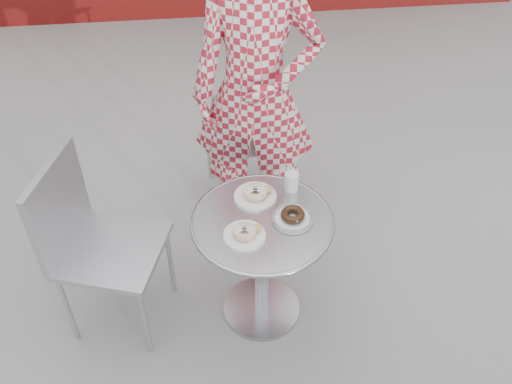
{
  "coord_description": "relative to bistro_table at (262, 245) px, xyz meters",
  "views": [
    {
      "loc": [
        -0.27,
        -1.82,
        2.49
      ],
      "look_at": [
        -0.05,
        0.12,
        0.74
      ],
      "focal_mm": 40.0,
      "sensor_mm": 36.0,
      "label": 1
    }
  ],
  "objects": [
    {
      "name": "plate_near",
      "position": [
        -0.09,
        -0.09,
        0.18
      ],
      "size": [
        0.19,
        0.19,
        0.05
      ],
      "rotation": [
        0.0,
        0.0,
        -0.09
      ],
      "color": "white",
      "rests_on": "bistro_table"
    },
    {
      "name": "chair_left",
      "position": [
        -0.72,
        0.06,
        -0.21
      ],
      "size": [
        0.58,
        0.57,
        0.96
      ],
      "rotation": [
        0.0,
        0.0,
        1.26
      ],
      "color": "#A5A8AC",
      "rests_on": "ground"
    },
    {
      "name": "plate_checker",
      "position": [
        0.14,
        -0.01,
        0.18
      ],
      "size": [
        0.19,
        0.19,
        0.05
      ],
      "rotation": [
        0.0,
        0.0,
        0.21
      ],
      "color": "white",
      "rests_on": "bistro_table"
    },
    {
      "name": "ground",
      "position": [
        0.03,
        0.0,
        -0.5
      ],
      "size": [
        60.0,
        60.0,
        0.0
      ],
      "primitive_type": "plane",
      "color": "#A3A09B",
      "rests_on": "ground"
    },
    {
      "name": "seated_person",
      "position": [
        0.05,
        0.68,
        0.41
      ],
      "size": [
        0.74,
        0.56,
        1.83
      ],
      "primitive_type": "imported",
      "rotation": [
        0.0,
        0.0,
        -0.2
      ],
      "color": "#AC1A2C",
      "rests_on": "ground"
    },
    {
      "name": "plate_far",
      "position": [
        -0.01,
        0.16,
        0.18
      ],
      "size": [
        0.2,
        0.2,
        0.05
      ],
      "rotation": [
        0.0,
        0.0,
        -0.14
      ],
      "color": "white",
      "rests_on": "bistro_table"
    },
    {
      "name": "bistro_table",
      "position": [
        0.0,
        0.0,
        0.0
      ],
      "size": [
        0.66,
        0.66,
        0.67
      ],
      "rotation": [
        0.0,
        0.0,
        -0.24
      ],
      "color": "#BBBBC0",
      "rests_on": "ground"
    },
    {
      "name": "chair_far",
      "position": [
        -0.01,
        0.95,
        -0.24
      ],
      "size": [
        0.47,
        0.47,
        0.86
      ],
      "rotation": [
        0.0,
        0.0,
        3.3
      ],
      "color": "#A5A8AC",
      "rests_on": "ground"
    },
    {
      "name": "milk_cup",
      "position": [
        0.16,
        0.2,
        0.22
      ],
      "size": [
        0.07,
        0.07,
        0.12
      ],
      "rotation": [
        0.0,
        0.0,
        0.04
      ],
      "color": "white",
      "rests_on": "bistro_table"
    }
  ]
}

